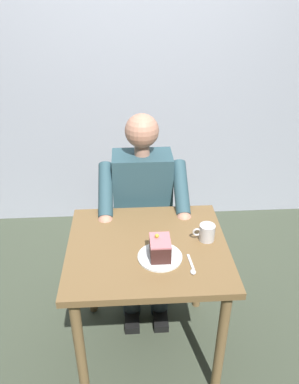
% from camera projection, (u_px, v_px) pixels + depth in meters
% --- Properties ---
extents(ground_plane, '(14.00, 14.00, 0.00)m').
position_uv_depth(ground_plane, '(148.00, 344.00, 2.26)').
color(ground_plane, '#3F4737').
extents(cafe_rear_panel, '(6.40, 0.12, 3.00)m').
position_uv_depth(cafe_rear_panel, '(136.00, 41.00, 2.80)').
color(cafe_rear_panel, '#A6AABA').
rests_on(cafe_rear_panel, ground).
extents(dining_table, '(0.80, 0.71, 0.75)m').
position_uv_depth(dining_table, '(148.00, 263.00, 1.94)').
color(dining_table, brown).
rests_on(dining_table, ground).
extents(chair, '(0.42, 0.42, 0.89)m').
position_uv_depth(chair, '(142.00, 217.00, 2.57)').
color(chair, brown).
rests_on(chair, ground).
extents(seated_person, '(0.53, 0.58, 1.24)m').
position_uv_depth(seated_person, '(143.00, 211.00, 2.35)').
color(seated_person, '#2C4B56').
rests_on(seated_person, ground).
extents(dessert_plate, '(0.21, 0.21, 0.01)m').
position_uv_depth(dessert_plate, '(160.00, 257.00, 1.80)').
color(dessert_plate, white).
rests_on(dessert_plate, dining_table).
extents(cake_slice, '(0.10, 0.13, 0.12)m').
position_uv_depth(cake_slice, '(160.00, 248.00, 1.77)').
color(cake_slice, '#40211D').
rests_on(cake_slice, dessert_plate).
extents(coffee_cup, '(0.11, 0.08, 0.09)m').
position_uv_depth(coffee_cup, '(207.00, 232.00, 1.91)').
color(coffee_cup, silver).
rests_on(coffee_cup, dining_table).
extents(dessert_spoon, '(0.03, 0.14, 0.01)m').
position_uv_depth(dessert_spoon, '(192.00, 267.00, 1.74)').
color(dessert_spoon, silver).
rests_on(dessert_spoon, dining_table).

